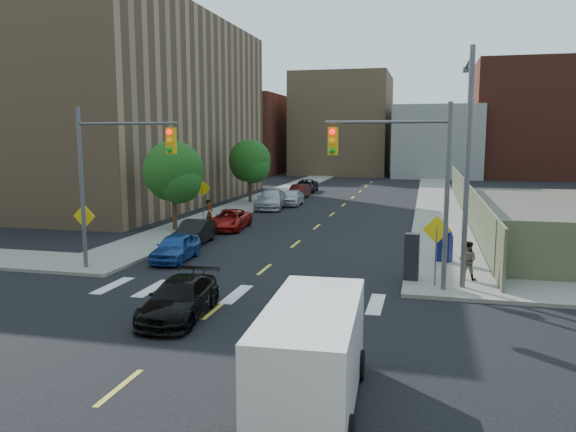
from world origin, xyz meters
The scene contains 30 objects.
ground centered at (0.00, 0.00, 0.00)m, with size 160.00×160.00×0.00m, color black.
sidewalk_nw centered at (-7.75, 41.50, 0.07)m, with size 3.50×73.00×0.15m, color gray.
sidewalk_ne centered at (7.75, 41.50, 0.07)m, with size 3.50×73.00×0.15m, color gray.
fence_north centered at (9.60, 28.00, 1.25)m, with size 0.12×44.00×2.50m, color #5C6043.
building_nw centered at (-22.00, 30.00, 8.00)m, with size 22.00×30.00×16.00m, color #8C6B4C.
bg_bldg_west centered at (-22.00, 70.00, 6.00)m, with size 14.00×18.00×12.00m, color #592319.
bg_bldg_midwest centered at (-6.00, 72.00, 7.50)m, with size 14.00×16.00×15.00m, color #8C6B4C.
bg_bldg_center centered at (8.00, 70.00, 5.00)m, with size 12.00×16.00×10.00m, color gray.
bg_bldg_east centered at (22.00, 72.00, 8.00)m, with size 18.00×18.00×16.00m, color #592319.
signal_nw centered at (-5.98, 6.00, 4.53)m, with size 4.59×0.30×7.00m.
signal_ne centered at (5.98, 6.00, 4.53)m, with size 4.59×0.30×7.00m.
streetlight_ne centered at (8.20, 6.90, 5.22)m, with size 0.25×3.70×9.00m.
warn_sign_nw centered at (-7.80, 6.50, 1.99)m, with size 1.06×0.06×2.83m.
warn_sign_ne centered at (7.20, 6.50, 1.99)m, with size 1.06×0.06×2.83m.
warn_sign_midwest centered at (-7.80, 20.00, 1.99)m, with size 1.06×0.06×2.83m.
tree_west_near centered at (-8.00, 16.05, 3.48)m, with size 3.66×3.64×5.52m.
tree_west_far centered at (-8.00, 31.05, 3.48)m, with size 3.66×3.64×5.52m.
parked_car_blue centered at (-4.52, 8.70, 0.64)m, with size 1.50×3.74×1.27m, color navy.
parked_car_black centered at (-5.30, 12.74, 0.64)m, with size 1.35×3.87×1.27m, color black.
parked_car_red centered at (-5.13, 17.71, 0.61)m, with size 2.04×4.42×1.23m, color #A31410.
parked_car_silver centered at (-5.29, 28.10, 0.76)m, with size 2.12×5.22×1.51m, color #A3A6AB.
parked_car_white centered at (-4.20, 30.67, 0.68)m, with size 1.60×3.97×1.35m, color silver.
parked_car_maroon centered at (-4.83, 35.94, 0.64)m, with size 1.35×3.87×1.28m, color #390C0B.
parked_car_grey centered at (-5.50, 42.21, 0.65)m, with size 2.17×4.70×1.31m, color black.
black_sedan centered at (-0.80, 1.07, 0.62)m, with size 1.73×4.25×1.23m, color black.
cargo_van centered at (4.49, -3.64, 1.19)m, with size 2.27×5.03×2.26m.
mailbox centered at (7.66, 10.89, 0.88)m, with size 0.75×0.67×1.50m.
payphone centered at (6.30, 7.17, 1.07)m, with size 0.55×0.45×1.85m, color black.
pedestrian_west centered at (-6.30, 17.38, 1.01)m, with size 0.63×0.41×1.73m, color gray.
pedestrian_east centered at (8.45, 7.76, 0.92)m, with size 0.74×0.58×1.53m, color gray.
Camera 1 is at (6.76, -15.02, 5.79)m, focal length 35.00 mm.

